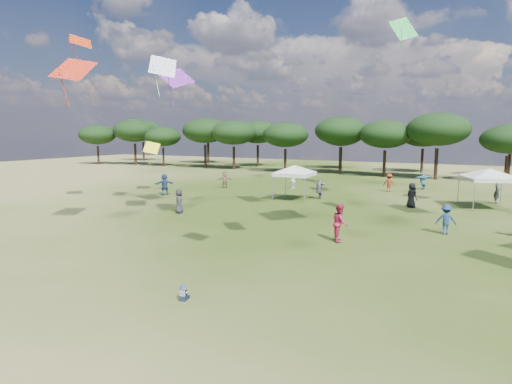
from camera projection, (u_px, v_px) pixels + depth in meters
ground at (153, 332)px, 11.55m from camera, size 140.00×140.00×0.00m
tree_line at (432, 132)px, 51.34m from camera, size 108.78×17.63×7.77m
tent_left at (295, 167)px, 33.56m from camera, size 5.61×5.61×3.11m
tent_right at (490, 170)px, 29.79m from camera, size 6.02×6.02×3.16m
toddler at (184, 293)px, 13.74m from camera, size 0.37×0.40×0.51m
festival_crowd at (338, 191)px, 32.90m from camera, size 30.89×23.93×1.87m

